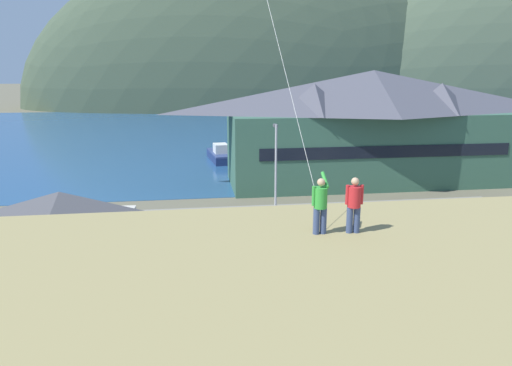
# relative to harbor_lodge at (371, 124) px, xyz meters

# --- Properties ---
(ground_plane) EXTENTS (600.00, 600.00, 0.00)m
(ground_plane) POSITION_rel_harbor_lodge_xyz_m (-12.15, -21.94, -5.80)
(ground_plane) COLOR #66604C
(parking_lot_pad) EXTENTS (40.00, 20.00, 0.10)m
(parking_lot_pad) POSITION_rel_harbor_lodge_xyz_m (-12.15, -16.94, -5.75)
(parking_lot_pad) COLOR gray
(parking_lot_pad) RESTS_ON ground
(bay_water) EXTENTS (360.00, 84.00, 0.03)m
(bay_water) POSITION_rel_harbor_lodge_xyz_m (-12.15, 38.06, -5.78)
(bay_water) COLOR navy
(bay_water) RESTS_ON ground
(far_hill_west_ridge) EXTENTS (132.24, 54.13, 87.43)m
(far_hill_west_ridge) POSITION_rel_harbor_lodge_xyz_m (2.10, 96.29, -5.80)
(far_hill_west_ridge) COLOR #3D4C38
(far_hill_west_ridge) RESTS_ON ground
(harbor_lodge) EXTENTS (29.33, 9.79, 10.96)m
(harbor_lodge) POSITION_rel_harbor_lodge_xyz_m (0.00, 0.00, 0.00)
(harbor_lodge) COLOR #38604C
(harbor_lodge) RESTS_ON ground
(storage_shed_near_lot) EXTENTS (8.27, 5.15, 4.72)m
(storage_shed_near_lot) POSITION_rel_harbor_lodge_xyz_m (-24.78, -18.12, -3.34)
(storage_shed_near_lot) COLOR beige
(storage_shed_near_lot) RESTS_ON ground
(wharf_dock) EXTENTS (3.20, 10.90, 0.70)m
(wharf_dock) POSITION_rel_harbor_lodge_xyz_m (-10.64, 10.92, -5.45)
(wharf_dock) COLOR #70604C
(wharf_dock) RESTS_ON ground
(moored_boat_wharfside) EXTENTS (3.05, 7.22, 2.16)m
(moored_boat_wharfside) POSITION_rel_harbor_lodge_xyz_m (-14.09, 12.89, -5.08)
(moored_boat_wharfside) COLOR navy
(moored_boat_wharfside) RESTS_ON ground
(parked_car_mid_row_near) EXTENTS (4.36, 2.38, 1.82)m
(parked_car_mid_row_near) POSITION_rel_harbor_lodge_xyz_m (0.06, -15.85, -4.73)
(parked_car_mid_row_near) COLOR slate
(parked_car_mid_row_near) RESTS_ON parking_lot_pad
(parked_car_lone_by_shed) EXTENTS (4.28, 2.21, 1.82)m
(parked_car_lone_by_shed) POSITION_rel_harbor_lodge_xyz_m (-4.41, -22.34, -4.73)
(parked_car_lone_by_shed) COLOR #9EA3A8
(parked_car_lone_by_shed) RESTS_ON parking_lot_pad
(parked_car_front_row_red) EXTENTS (4.29, 2.23, 1.82)m
(parked_car_front_row_red) POSITION_rel_harbor_lodge_xyz_m (-15.98, -22.00, -4.73)
(parked_car_front_row_red) COLOR #236633
(parked_car_front_row_red) RESTS_ON parking_lot_pad
(parked_car_front_row_end) EXTENTS (4.21, 2.08, 1.82)m
(parked_car_front_row_end) POSITION_rel_harbor_lodge_xyz_m (-17.57, -15.17, -4.73)
(parked_car_front_row_end) COLOR silver
(parked_car_front_row_end) RESTS_ON parking_lot_pad
(parked_car_back_row_right) EXTENTS (4.24, 2.13, 1.82)m
(parked_car_back_row_right) POSITION_rel_harbor_lodge_xyz_m (-8.38, -15.26, -4.73)
(parked_car_back_row_right) COLOR navy
(parked_car_back_row_right) RESTS_ON parking_lot_pad
(parking_light_pole) EXTENTS (0.24, 0.78, 7.24)m
(parking_light_pole) POSITION_rel_harbor_lodge_xyz_m (-11.54, -11.38, -1.54)
(parking_light_pole) COLOR #ADADB2
(parking_light_pole) RESTS_ON parking_lot_pad
(person_kite_flyer) EXTENTS (0.51, 0.67, 1.86)m
(person_kite_flyer) POSITION_rel_harbor_lodge_xyz_m (-13.71, -30.97, 1.58)
(person_kite_flyer) COLOR #384770
(person_kite_flyer) RESTS_ON grassy_hill_foreground
(person_companion) EXTENTS (0.55, 0.40, 1.74)m
(person_companion) POSITION_rel_harbor_lodge_xyz_m (-12.67, -31.02, 1.56)
(person_companion) COLOR #384770
(person_companion) RESTS_ON grassy_hill_foreground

